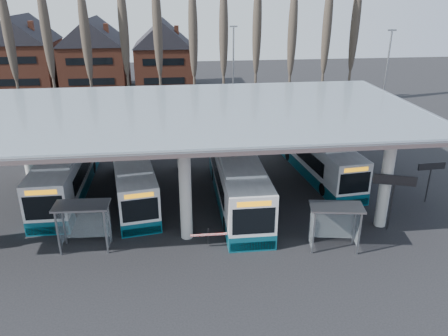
{
  "coord_description": "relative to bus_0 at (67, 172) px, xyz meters",
  "views": [
    {
      "loc": [
        -0.46,
        -20.04,
        13.69
      ],
      "look_at": [
        2.75,
        7.0,
        2.45
      ],
      "focal_mm": 35.0,
      "sensor_mm": 36.0,
      "label": 1
    }
  ],
  "objects": [
    {
      "name": "ground",
      "position": [
        8.22,
        -9.69,
        -1.58
      ],
      "size": [
        140.0,
        140.0,
        0.0
      ],
      "primitive_type": "plane",
      "color": "black",
      "rests_on": "ground"
    },
    {
      "name": "station_canopy",
      "position": [
        8.22,
        -1.69,
        4.1
      ],
      "size": [
        32.0,
        16.0,
        6.34
      ],
      "color": "silver",
      "rests_on": "ground"
    },
    {
      "name": "poplar_row",
      "position": [
        8.22,
        23.31,
        7.2
      ],
      "size": [
        45.1,
        1.1,
        14.5
      ],
      "color": "#473D33",
      "rests_on": "ground"
    },
    {
      "name": "townhouse_row",
      "position": [
        -7.53,
        34.31,
        4.36
      ],
      "size": [
        36.8,
        10.3,
        12.25
      ],
      "color": "brown",
      "rests_on": "ground"
    },
    {
      "name": "lamp_post_b",
      "position": [
        14.22,
        16.31,
        3.76
      ],
      "size": [
        0.8,
        0.16,
        10.17
      ],
      "color": "slate",
      "rests_on": "ground"
    },
    {
      "name": "lamp_post_c",
      "position": [
        28.22,
        10.31,
        3.76
      ],
      "size": [
        0.8,
        0.16,
        10.17
      ],
      "color": "slate",
      "rests_on": "ground"
    },
    {
      "name": "bus_0",
      "position": [
        0.0,
        0.0,
        0.0
      ],
      "size": [
        2.62,
        12.05,
        3.35
      ],
      "rotation": [
        0.0,
        0.0,
        -0.0
      ],
      "color": "white",
      "rests_on": "ground"
    },
    {
      "name": "bus_1",
      "position": [
        4.7,
        -1.15,
        -0.1
      ],
      "size": [
        4.11,
        11.53,
        3.14
      ],
      "rotation": [
        0.0,
        0.0,
        0.15
      ],
      "color": "white",
      "rests_on": "ground"
    },
    {
      "name": "bus_2",
      "position": [
        11.84,
        -2.83,
        0.08
      ],
      "size": [
        2.75,
        12.68,
        3.52
      ],
      "rotation": [
        0.0,
        0.0,
        -0.0
      ],
      "color": "white",
      "rests_on": "ground"
    },
    {
      "name": "bus_3",
      "position": [
        18.83,
        1.12,
        -0.06
      ],
      "size": [
        3.65,
        11.81,
        3.23
      ],
      "rotation": [
        0.0,
        0.0,
        0.1
      ],
      "color": "white",
      "rests_on": "ground"
    },
    {
      "name": "shelter_1",
      "position": [
        2.52,
        -7.6,
        0.44
      ],
      "size": [
        3.06,
        1.63,
        2.78
      ],
      "rotation": [
        0.0,
        0.0,
        -0.05
      ],
      "color": "gray",
      "rests_on": "ground"
    },
    {
      "name": "shelter_2",
      "position": [
        16.42,
        -9.25,
        0.37
      ],
      "size": [
        3.09,
        1.89,
        2.68
      ],
      "rotation": [
        0.0,
        0.0,
        -0.16
      ],
      "color": "gray",
      "rests_on": "ground"
    },
    {
      "name": "info_sign_0",
      "position": [
        20.47,
        -7.74,
        1.44
      ],
      "size": [
        2.33,
        0.89,
        3.59
      ],
      "rotation": [
        0.0,
        0.0,
        -0.32
      ],
      "color": "black",
      "rests_on": "ground"
    },
    {
      "name": "info_sign_1",
      "position": [
        24.79,
        -4.52,
        0.86
      ],
      "size": [
        1.96,
        0.22,
        2.91
      ],
      "rotation": [
        0.0,
        0.0,
        0.06
      ],
      "color": "black",
      "rests_on": "ground"
    },
    {
      "name": "barrier",
      "position": [
        9.41,
        -8.49,
        -0.77
      ],
      "size": [
        2.09,
        0.57,
        1.04
      ],
      "rotation": [
        0.0,
        0.0,
        -0.01
      ],
      "color": "black",
      "rests_on": "ground"
    }
  ]
}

